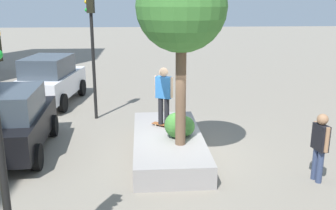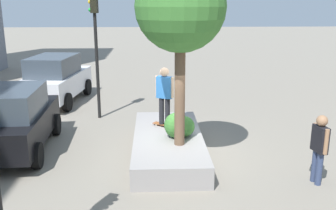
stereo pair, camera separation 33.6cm
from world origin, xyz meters
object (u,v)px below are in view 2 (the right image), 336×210
(skateboard, at_px, (165,125))
(police_car, at_px, (56,79))
(planter_ledge, at_px, (168,144))
(skateboarder, at_px, (164,92))
(passerby_with_bag, at_px, (319,145))
(sedan_parked, at_px, (15,120))
(plaza_tree, at_px, (180,8))
(traffic_light_corner, at_px, (95,32))

(skateboard, xyz_separation_m, police_car, (5.36, 4.63, 0.43))
(planter_ledge, bearing_deg, skateboarder, 5.75)
(skateboarder, bearing_deg, passerby_with_bag, -127.67)
(sedan_parked, distance_m, passerby_with_bag, 8.41)
(planter_ledge, distance_m, plaza_tree, 3.97)
(plaza_tree, xyz_separation_m, traffic_light_corner, (4.45, 2.79, -0.92))
(planter_ledge, distance_m, sedan_parked, 4.56)
(planter_ledge, xyz_separation_m, skateboarder, (0.75, 0.08, 1.39))
(planter_ledge, bearing_deg, plaza_tree, -160.17)
(traffic_light_corner, distance_m, passerby_with_bag, 8.65)
(planter_ledge, distance_m, skateboarder, 1.58)
(traffic_light_corner, bearing_deg, sedan_parked, 149.21)
(skateboard, relative_size, police_car, 0.16)
(planter_ledge, distance_m, police_car, 7.75)
(skateboard, xyz_separation_m, skateboarder, (0.00, 0.00, 1.05))
(sedan_parked, xyz_separation_m, passerby_with_bag, (-2.41, -8.06, 0.02))
(police_car, bearing_deg, skateboarder, -139.22)
(sedan_parked, height_order, passerby_with_bag, sedan_parked)
(skateboard, relative_size, sedan_parked, 0.18)
(planter_ledge, relative_size, skateboarder, 2.65)
(sedan_parked, bearing_deg, plaza_tree, -103.25)
(skateboarder, relative_size, sedan_parked, 0.42)
(planter_ledge, xyz_separation_m, skateboard, (0.75, 0.08, 0.34))
(traffic_light_corner, bearing_deg, police_car, 42.00)
(plaza_tree, xyz_separation_m, passerby_with_bag, (-1.29, -3.29, -3.17))
(sedan_parked, xyz_separation_m, traffic_light_corner, (3.33, -1.98, 2.26))
(plaza_tree, xyz_separation_m, sedan_parked, (1.12, 4.77, -3.19))
(police_car, distance_m, passerby_with_bag, 11.63)
(planter_ledge, relative_size, sedan_parked, 1.11)
(sedan_parked, bearing_deg, traffic_light_corner, -30.79)
(skateboard, distance_m, passerby_with_bag, 4.62)
(plaza_tree, relative_size, sedan_parked, 1.12)
(traffic_light_corner, bearing_deg, plaza_tree, -147.94)
(sedan_parked, distance_m, police_car, 5.77)
(skateboard, height_order, skateboarder, skateboarder)
(police_car, xyz_separation_m, traffic_light_corner, (-2.44, -2.19, 2.19))
(planter_ledge, relative_size, police_car, 1.01)
(traffic_light_corner, bearing_deg, passerby_with_bag, -133.37)
(plaza_tree, height_order, sedan_parked, plaza_tree)
(planter_ledge, distance_m, skateboard, 0.83)
(plaza_tree, xyz_separation_m, police_car, (6.89, 4.98, -3.11))
(passerby_with_bag, bearing_deg, sedan_parked, 73.34)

